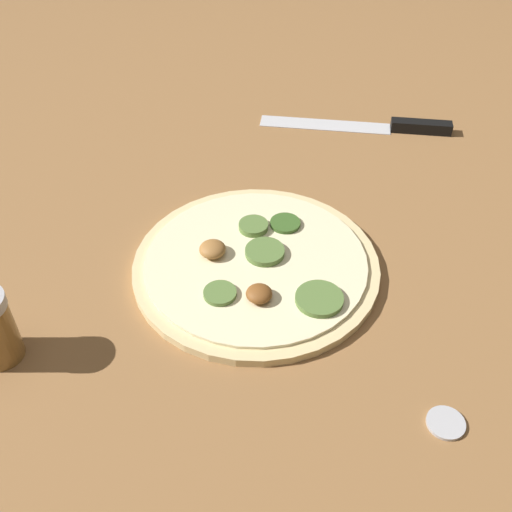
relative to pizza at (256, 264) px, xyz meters
The scene contains 4 objects.
ground_plane 0.01m from the pizza, 26.22° to the left, with size 3.00×3.00×0.00m, color olive.
pizza is the anchor object (origin of this frame).
knife 0.38m from the pizza, 36.14° to the right, with size 0.08×0.30×0.02m.
loose_cap 0.27m from the pizza, 143.03° to the right, with size 0.04×0.04×0.01m.
Camera 1 is at (-0.52, 0.03, 0.49)m, focal length 42.00 mm.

